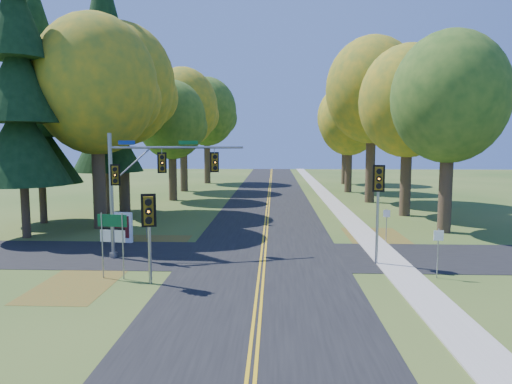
{
  "coord_description": "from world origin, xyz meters",
  "views": [
    {
      "loc": [
        0.55,
        -20.73,
        5.73
      ],
      "look_at": [
        -0.39,
        2.75,
        3.2
      ],
      "focal_mm": 32.0,
      "sensor_mm": 36.0,
      "label": 1
    }
  ],
  "objects_px": {
    "east_signal_pole": "(378,190)",
    "route_sign_cluster": "(112,232)",
    "info_kiosk": "(122,228)",
    "traffic_mast": "(146,178)"
  },
  "relations": [
    {
      "from": "east_signal_pole",
      "to": "route_sign_cluster",
      "type": "bearing_deg",
      "value": -157.04
    },
    {
      "from": "info_kiosk",
      "to": "east_signal_pole",
      "type": "bearing_deg",
      "value": -8.67
    },
    {
      "from": "traffic_mast",
      "to": "info_kiosk",
      "type": "xyz_separation_m",
      "value": [
        -2.36,
        3.06,
        -3.12
      ]
    },
    {
      "from": "east_signal_pole",
      "to": "route_sign_cluster",
      "type": "height_order",
      "value": "east_signal_pole"
    },
    {
      "from": "east_signal_pole",
      "to": "info_kiosk",
      "type": "distance_m",
      "value": 14.55
    },
    {
      "from": "traffic_mast",
      "to": "info_kiosk",
      "type": "distance_m",
      "value": 4.97
    },
    {
      "from": "traffic_mast",
      "to": "east_signal_pole",
      "type": "relative_size",
      "value": 1.4
    },
    {
      "from": "route_sign_cluster",
      "to": "info_kiosk",
      "type": "xyz_separation_m",
      "value": [
        -1.98,
        6.97,
        -1.11
      ]
    },
    {
      "from": "route_sign_cluster",
      "to": "info_kiosk",
      "type": "bearing_deg",
      "value": 114.51
    },
    {
      "from": "east_signal_pole",
      "to": "route_sign_cluster",
      "type": "relative_size",
      "value": 1.68
    }
  ]
}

